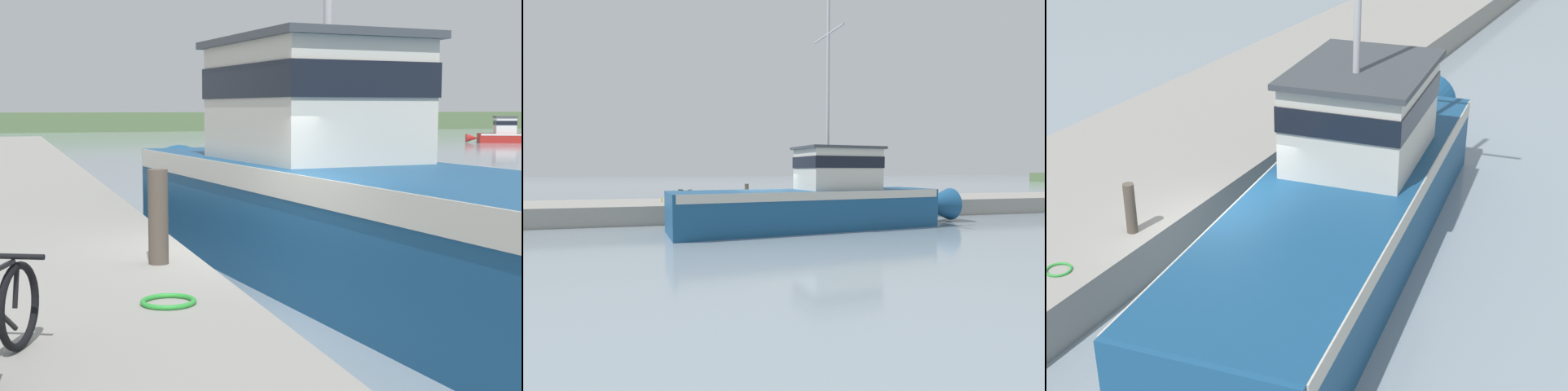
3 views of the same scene
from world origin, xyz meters
The scene contains 6 objects.
ground_plane centered at (0.00, 0.00, 0.00)m, with size 320.00×320.00×0.00m, color #84939E.
far_shoreline centered at (30.00, 80.80, 1.06)m, with size 180.00×5.00×2.11m, color #567047.
fishing_boat_main centered at (1.91, 2.25, 1.36)m, with size 4.50×14.58×10.48m.
boat_blue_far centered at (33.15, 42.43, 0.69)m, with size 6.02×3.51×1.99m.
mooring_post centered at (-1.40, -0.66, 1.45)m, with size 0.22×0.22×1.02m, color #51473D.
hose_coil centered at (-1.64, -2.45, 0.96)m, with size 0.48×0.48×0.04m, color green.
Camera 1 is at (-2.93, -9.07, 2.61)m, focal length 55.00 mm.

